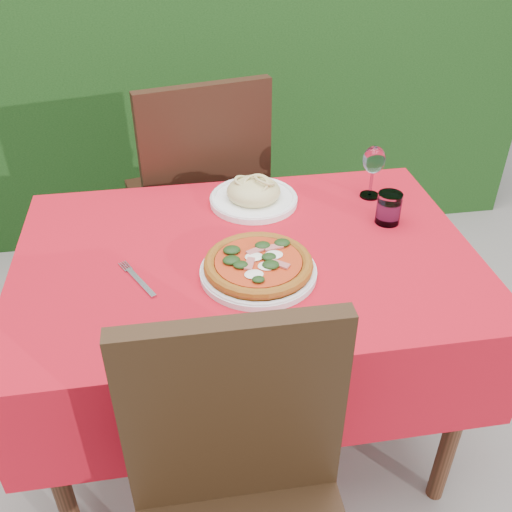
{
  "coord_description": "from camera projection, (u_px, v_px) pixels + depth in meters",
  "views": [
    {
      "loc": [
        -0.18,
        -1.28,
        1.64
      ],
      "look_at": [
        0.02,
        -0.05,
        0.77
      ],
      "focal_mm": 40.0,
      "sensor_mm": 36.0,
      "label": 1
    }
  ],
  "objects": [
    {
      "name": "pizza_plate",
      "position": [
        258.0,
        266.0,
        1.47
      ],
      "size": [
        0.3,
        0.3,
        0.06
      ],
      "rotation": [
        0.0,
        0.0,
        0.01
      ],
      "color": "silver",
      "rests_on": "dining_table"
    },
    {
      "name": "dining_table",
      "position": [
        246.0,
        295.0,
        1.66
      ],
      "size": [
        1.26,
        0.86,
        0.75
      ],
      "color": "#4E2919",
      "rests_on": "ground"
    },
    {
      "name": "fork",
      "position": [
        141.0,
        282.0,
        1.45
      ],
      "size": [
        0.11,
        0.18,
        0.01
      ],
      "primitive_type": "cube",
      "rotation": [
        0.0,
        0.0,
        0.48
      ],
      "color": "#B7B7BE",
      "rests_on": "dining_table"
    },
    {
      "name": "hedge",
      "position": [
        199.0,
        43.0,
        2.73
      ],
      "size": [
        3.2,
        0.55,
        1.78
      ],
      "color": "black",
      "rests_on": "ground"
    },
    {
      "name": "chair_far",
      "position": [
        200.0,
        190.0,
        2.18
      ],
      "size": [
        0.56,
        0.56,
        1.04
      ],
      "rotation": [
        0.0,
        0.0,
        3.36
      ],
      "color": "black",
      "rests_on": "ground"
    },
    {
      "name": "ground",
      "position": [
        248.0,
        428.0,
        2.0
      ],
      "size": [
        60.0,
        60.0,
        0.0
      ],
      "primitive_type": "plane",
      "color": "slate",
      "rests_on": "ground"
    },
    {
      "name": "pasta_plate",
      "position": [
        254.0,
        195.0,
        1.78
      ],
      "size": [
        0.28,
        0.28,
        0.08
      ],
      "rotation": [
        0.0,
        0.0,
        0.13
      ],
      "color": "white",
      "rests_on": "dining_table"
    },
    {
      "name": "wine_glass",
      "position": [
        374.0,
        162.0,
        1.76
      ],
      "size": [
        0.07,
        0.07,
        0.17
      ],
      "color": "silver",
      "rests_on": "dining_table"
    },
    {
      "name": "water_glass",
      "position": [
        388.0,
        209.0,
        1.68
      ],
      "size": [
        0.07,
        0.07,
        0.1
      ],
      "color": "silver",
      "rests_on": "dining_table"
    }
  ]
}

